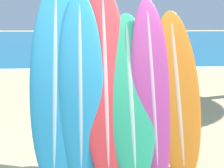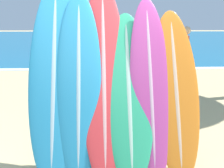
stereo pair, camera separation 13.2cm
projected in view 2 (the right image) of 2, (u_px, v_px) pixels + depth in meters
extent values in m
cube|color=#146693|center=(94.00, 37.00, 41.40)|extent=(120.00, 60.00, 0.00)
cube|color=white|center=(92.00, 69.00, 12.28)|extent=(120.00, 0.60, 0.01)
cylinder|color=slate|center=(43.00, 136.00, 3.71)|extent=(0.04, 0.04, 0.89)
cylinder|color=slate|center=(186.00, 133.00, 3.80)|extent=(0.04, 0.04, 0.89)
cylinder|color=slate|center=(116.00, 100.00, 3.68)|extent=(1.78, 0.04, 0.04)
cylinder|color=slate|center=(115.00, 160.00, 3.82)|extent=(1.78, 0.04, 0.04)
ellipsoid|color=teal|center=(54.00, 76.00, 3.69)|extent=(0.59, 1.12, 2.31)
ellipsoid|color=#98BACC|center=(54.00, 76.00, 3.69)|extent=(0.11, 1.09, 2.22)
ellipsoid|color=teal|center=(79.00, 82.00, 3.67)|extent=(0.54, 1.04, 2.17)
ellipsoid|color=#98BACC|center=(79.00, 82.00, 3.67)|extent=(0.10, 1.01, 2.09)
ellipsoid|color=red|center=(104.00, 76.00, 3.73)|extent=(0.55, 1.27, 2.30)
ellipsoid|color=#D59E9F|center=(104.00, 76.00, 3.73)|extent=(0.10, 1.23, 2.21)
ellipsoid|color=#289E70|center=(129.00, 93.00, 3.68)|extent=(0.58, 1.09, 1.91)
ellipsoid|color=#9AC3B3|center=(129.00, 93.00, 3.68)|extent=(0.11, 1.06, 1.84)
ellipsoid|color=#B23D8E|center=(150.00, 84.00, 3.71)|extent=(0.48, 1.01, 2.10)
ellipsoid|color=#CAA1BE|center=(150.00, 84.00, 3.71)|extent=(0.09, 0.98, 2.02)
ellipsoid|color=orange|center=(176.00, 91.00, 3.71)|extent=(0.55, 0.94, 1.94)
ellipsoid|color=beige|center=(176.00, 91.00, 3.71)|extent=(0.10, 0.91, 1.87)
cylinder|color=#A87A5B|center=(135.00, 83.00, 7.32)|extent=(0.11, 0.11, 0.77)
cylinder|color=#A87A5B|center=(136.00, 82.00, 7.48)|extent=(0.11, 0.11, 0.77)
cube|color=#CC4C3D|center=(136.00, 71.00, 7.35)|extent=(0.20, 0.25, 0.23)
cube|color=#DB3842|center=(136.00, 53.00, 7.27)|extent=(0.22, 0.27, 0.60)
sphere|color=#A87A5B|center=(136.00, 34.00, 7.18)|extent=(0.22, 0.22, 0.22)
cylinder|color=tan|center=(105.00, 64.00, 10.53)|extent=(0.11, 0.11, 0.82)
cylinder|color=tan|center=(106.00, 65.00, 10.37)|extent=(0.11, 0.11, 0.82)
cube|color=#282D38|center=(106.00, 56.00, 10.40)|extent=(0.20, 0.26, 0.24)
cube|color=#2D333D|center=(106.00, 43.00, 10.31)|extent=(0.22, 0.28, 0.64)
sphere|color=tan|center=(106.00, 28.00, 10.22)|extent=(0.23, 0.23, 0.23)
cylinder|color=beige|center=(185.00, 73.00, 8.67)|extent=(0.11, 0.11, 0.80)
cylinder|color=beige|center=(185.00, 72.00, 8.84)|extent=(0.11, 0.11, 0.80)
cube|color=#282D38|center=(185.00, 63.00, 8.70)|extent=(0.20, 0.26, 0.24)
cube|color=#DB3842|center=(186.00, 47.00, 8.62)|extent=(0.22, 0.28, 0.63)
sphere|color=beige|center=(187.00, 30.00, 8.53)|extent=(0.23, 0.23, 0.23)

